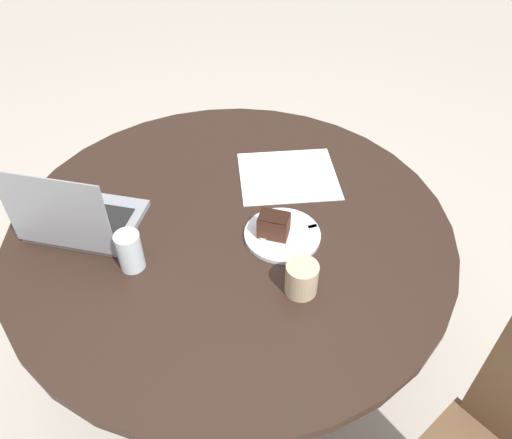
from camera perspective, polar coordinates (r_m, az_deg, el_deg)
ground_plane at (r=2.00m, az=-2.20°, el=-15.30°), size 12.00×12.00×0.00m
dining_table at (r=1.54m, az=-2.77°, el=-4.00°), size 1.28×1.28×0.71m
paper_document at (r=1.61m, az=3.69°, el=5.01°), size 0.33×0.29×0.00m
plate at (r=1.40m, az=3.03°, el=-1.75°), size 0.21×0.21×0.01m
cake_slice at (r=1.37m, az=2.04°, el=-0.65°), size 0.10×0.09×0.07m
fork at (r=1.40m, az=4.49°, el=-1.31°), size 0.17×0.04×0.00m
coffee_glass at (r=1.25m, az=5.23°, el=-6.73°), size 0.08×0.08×0.09m
water_glass at (r=1.33m, az=-14.22°, el=-3.52°), size 0.07×0.07×0.11m
laptop at (r=1.47m, az=-19.53°, el=0.13°), size 0.36×0.32×0.25m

